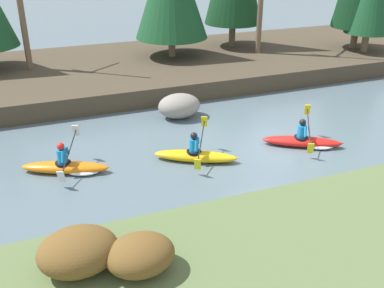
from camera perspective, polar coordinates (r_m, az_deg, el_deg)
The scene contains 9 objects.
ground_plane at distance 15.69m, azimuth 9.35°, elevation -0.48°, with size 90.00×90.00×0.00m, color slate.
riverbank_far at distance 23.76m, azimuth -2.18°, elevation 9.94°, with size 44.00×9.01×0.82m.
bare_tree_upstream at distance 22.54m, azimuth -20.87°, elevation 15.91°, with size 3.31×3.27×5.97m.
shrub_clump_nearest at distance 9.00m, azimuth -14.27°, elevation -13.05°, with size 1.54×1.29×0.84m.
shrub_clump_second at distance 8.80m, azimuth -6.59°, elevation -13.79°, with size 1.34×1.12×0.73m.
kayaker_lead at distance 16.00m, azimuth 14.21°, elevation 0.37°, with size 2.65×1.95×1.20m.
kayaker_middle at distance 14.52m, azimuth 0.53°, elevation -1.37°, with size 2.66×1.95×1.20m.
kayaker_trailing at distance 14.37m, azimuth -15.37°, elevation -2.78°, with size 2.72×1.98×1.20m.
boulder_midstream at distance 17.89m, azimuth -1.63°, elevation 4.86°, with size 1.70×1.33×0.96m.
Camera 1 is at (-7.36, -12.07, 6.80)m, focal length 42.00 mm.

